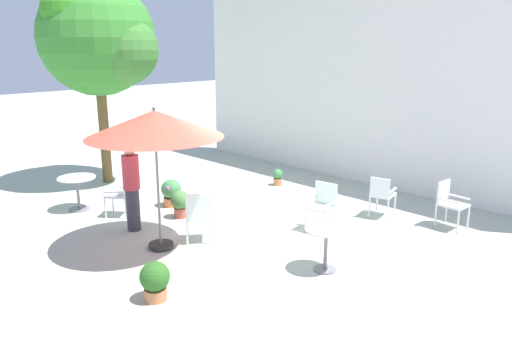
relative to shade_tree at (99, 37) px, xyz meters
The scene contains 16 objects.
ground_plane 5.88m from the shade_tree, ahead, with size 60.00×60.00×0.00m, color #AFB6A6.
villa_facade 6.67m from the shade_tree, 45.84° to the left, with size 11.39×0.30×5.42m, color white.
shade_tree is the anchor object (origin of this frame).
patio_umbrella_0 4.99m from the shade_tree, 18.46° to the right, with size 2.32×2.32×2.51m.
cafe_table_0 7.81m from the shade_tree, ahead, with size 0.66×0.66×0.71m.
cafe_table_1 3.85m from the shade_tree, 45.88° to the right, with size 0.79×0.79×0.73m.
patio_chair_0 6.88m from the shade_tree, 11.24° to the left, with size 0.53×0.49×0.93m.
patio_chair_1 8.83m from the shade_tree, 21.87° to the left, with size 0.52×0.48×0.91m.
patio_chair_2 7.63m from the shade_tree, 22.32° to the left, with size 0.52×0.58×0.87m.
patio_chair_3 4.19m from the shade_tree, 23.32° to the right, with size 0.64×0.63×0.94m.
patio_chair_4 5.80m from the shade_tree, 10.21° to the right, with size 0.65×0.65×0.95m.
potted_plant_0 4.85m from the shade_tree, ahead, with size 0.39×0.39×0.57m.
potted_plant_1 7.36m from the shade_tree, 23.48° to the right, with size 0.43×0.43×0.57m.
potted_plant_2 4.33m from the shade_tree, ahead, with size 0.45×0.44×0.61m.
potted_plant_3 5.57m from the shade_tree, 40.87° to the left, with size 0.26×0.26×0.42m.
standing_person 4.63m from the shade_tree, 21.93° to the right, with size 0.35×0.35×1.71m.
Camera 1 is at (6.85, -6.29, 3.53)m, focal length 34.48 mm.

